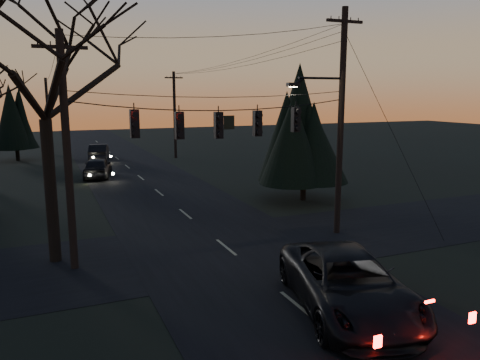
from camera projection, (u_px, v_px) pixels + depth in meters
name	position (u px, v px, depth m)	size (l,w,h in m)	color
main_road	(167.00, 199.00, 28.61)	(8.00, 120.00, 0.02)	black
cross_road	(226.00, 247.00, 19.56)	(60.00, 7.00, 0.02)	black
utility_pole_right	(337.00, 233.00, 21.68)	(5.00, 0.30, 10.00)	black
utility_pole_left	(75.00, 268.00, 17.25)	(1.80, 0.30, 8.50)	black
utility_pole_far_r	(176.00, 158.00, 47.02)	(1.80, 0.30, 8.50)	black
utility_pole_far_l	(51.00, 154.00, 49.84)	(0.30, 0.30, 8.00)	black
span_signal_assembly	(220.00, 123.00, 18.53)	(11.50, 0.44, 1.65)	black
bare_tree_left	(41.00, 58.00, 16.64)	(8.91, 8.91, 10.85)	black
evergreen_right	(305.00, 131.00, 27.62)	(4.64, 4.64, 7.12)	black
evergreen_dist	(15.00, 121.00, 44.49)	(3.43, 3.43, 6.51)	black
suv_near	(348.00, 284.00, 13.67)	(2.87, 6.22, 1.73)	black
sedan_oncoming_a	(98.00, 168.00, 35.77)	(1.87, 4.64, 1.58)	black
sedan_oncoming_b	(99.00, 152.00, 45.31)	(1.65, 4.72, 1.56)	black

